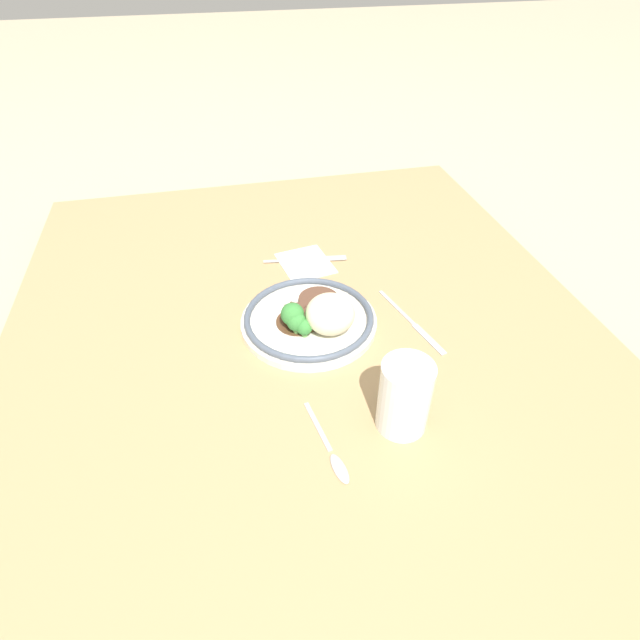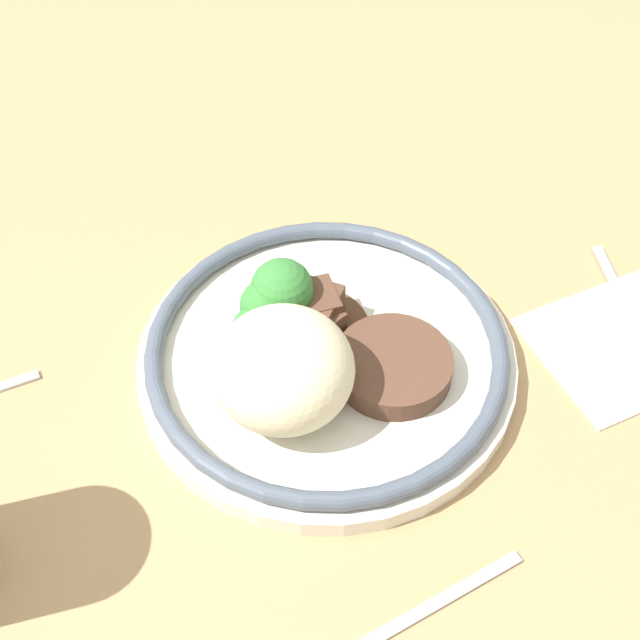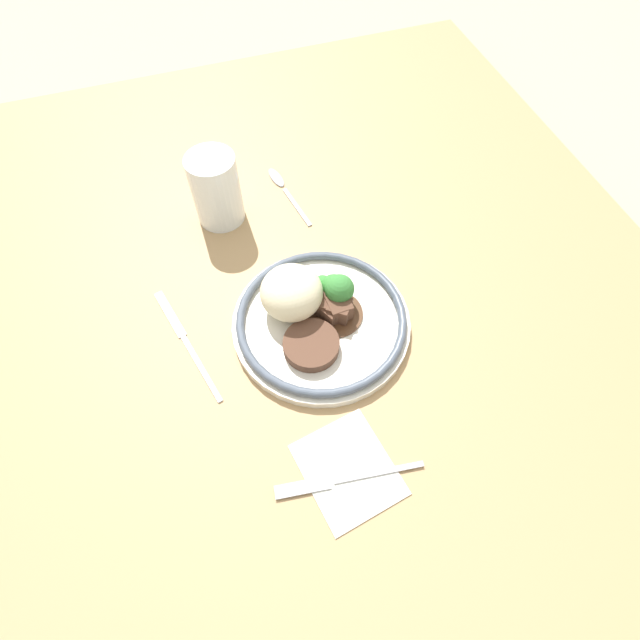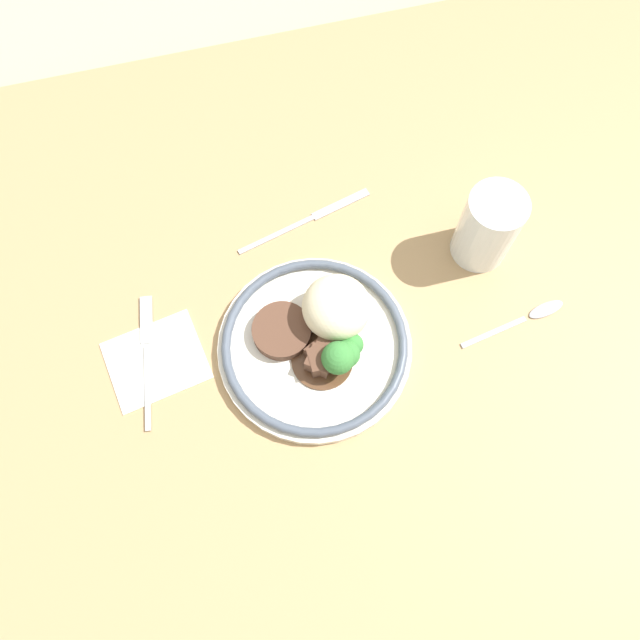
# 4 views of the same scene
# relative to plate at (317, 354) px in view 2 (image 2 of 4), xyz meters

# --- Properties ---
(ground_plane) EXTENTS (8.00, 8.00, 0.00)m
(ground_plane) POSITION_rel_plate_xyz_m (0.02, -0.01, -0.07)
(ground_plane) COLOR tan
(dining_table) EXTENTS (1.33, 1.09, 0.05)m
(dining_table) POSITION_rel_plate_xyz_m (0.02, -0.01, -0.05)
(dining_table) COLOR tan
(dining_table) RESTS_ON ground
(napkin) EXTENTS (0.14, 0.12, 0.00)m
(napkin) POSITION_rel_plate_xyz_m (-0.21, 0.03, -0.02)
(napkin) COLOR silver
(napkin) RESTS_ON dining_table
(plate) EXTENTS (0.25, 0.25, 0.08)m
(plate) POSITION_rel_plate_xyz_m (0.00, 0.00, 0.00)
(plate) COLOR silver
(plate) RESTS_ON dining_table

